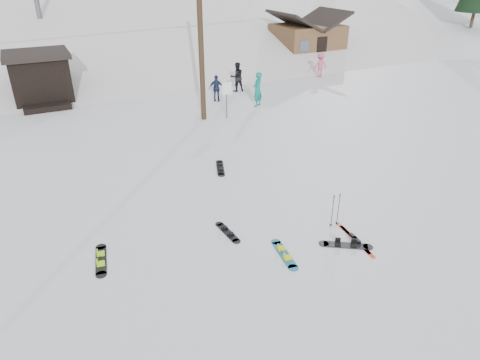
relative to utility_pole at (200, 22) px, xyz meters
name	(u,v)px	position (x,y,z in m)	size (l,w,h in m)	color
ground	(352,311)	(-2.00, -14.00, -4.68)	(200.00, 200.00, 0.00)	white
ski_slope	(82,116)	(-2.00, 41.00, -16.68)	(60.00, 75.00, 45.00)	silver
ridge_right	(328,86)	(36.00, 36.00, -15.68)	(34.00, 85.00, 36.00)	white
treeline_right	(360,20)	(34.00, 28.00, -4.68)	(20.00, 60.00, 10.00)	black
treeline_crest	(46,5)	(-2.00, 72.00, -4.68)	(50.00, 6.00, 10.00)	black
utility_pole	(200,22)	(0.00, 0.00, 0.00)	(2.00, 0.26, 9.00)	#3A2819
trail_sign	(227,94)	(1.10, -0.42, -3.41)	(0.50, 0.09, 1.85)	#595B60
lift_hut	(40,77)	(-7.00, 6.94, -3.32)	(3.40, 4.10, 2.75)	black
cabin	(307,41)	(13.00, 10.00, -3.20)	(5.39, 4.40, 3.77)	brown
hero_snowboard	(284,254)	(-2.28, -11.49, -4.65)	(0.46, 1.47, 0.10)	#1970A8
hero_skis	(355,239)	(-0.08, -11.80, -4.65)	(0.30, 1.85, 0.10)	red
ski_poles	(335,210)	(-0.16, -10.91, -4.13)	(0.30, 0.08, 1.08)	black
board_scatter_b	(228,232)	(-3.23, -9.83, -4.66)	(0.32, 1.29, 0.09)	black
board_scatter_c	(101,260)	(-6.84, -9.52, -4.65)	(0.50, 1.51, 0.11)	black
board_scatter_d	(346,245)	(-0.50, -11.91, -4.65)	(1.31, 0.96, 0.11)	black
board_scatter_f	(220,168)	(-1.63, -5.70, -4.65)	(0.70, 1.41, 0.10)	black
skier_teal	(258,89)	(3.47, 0.70, -3.75)	(0.68, 0.45, 1.86)	#0A6C66
skier_dark	(237,77)	(3.80, 3.95, -3.80)	(0.85, 0.66, 1.75)	black
skier_pink	(320,65)	(10.50, 4.67, -3.87)	(1.04, 0.60, 1.61)	#C6466F
skier_navy	(217,88)	(1.83, 2.52, -3.94)	(0.87, 0.36, 1.49)	#1A2542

